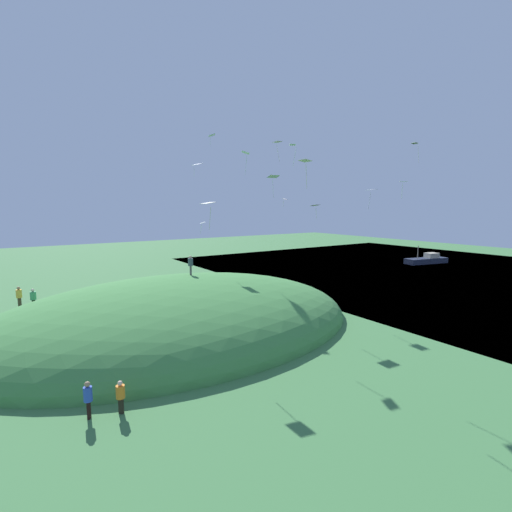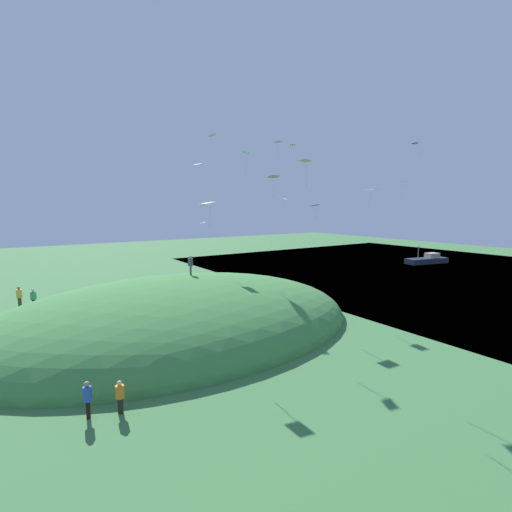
{
  "view_description": "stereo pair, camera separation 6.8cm",
  "coord_description": "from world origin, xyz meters",
  "px_view_note": "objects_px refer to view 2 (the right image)",
  "views": [
    {
      "loc": [
        20.34,
        27.42,
        9.87
      ],
      "look_at": [
        1.33,
        -0.76,
        5.35
      ],
      "focal_mm": 25.8,
      "sensor_mm": 36.0,
      "label": 1
    },
    {
      "loc": [
        20.28,
        27.46,
        9.87
      ],
      "look_at": [
        1.33,
        -0.76,
        5.35
      ],
      "focal_mm": 25.8,
      "sensor_mm": 36.0,
      "label": 2
    }
  ],
  "objects_px": {
    "kite_5": "(371,191)",
    "person_watching_kites": "(120,393)",
    "kite_10": "(208,204)",
    "kite_4": "(212,136)",
    "kite_7": "(305,162)",
    "kite_13": "(203,223)",
    "kite_9": "(273,177)",
    "kite_3": "(293,147)",
    "person_near_shore": "(190,263)",
    "kite_12": "(245,154)",
    "kite_6": "(278,143)",
    "kite_11": "(285,200)",
    "kite_1": "(403,183)",
    "person_walking_path": "(19,294)",
    "kite_8": "(197,165)",
    "person_with_child": "(87,395)",
    "boat_on_lake": "(427,260)",
    "kite_2": "(416,146)",
    "person_on_hilltop": "(33,297)",
    "kite_0": "(315,206)"
  },
  "relations": [
    {
      "from": "kite_5",
      "to": "person_watching_kites",
      "type": "bearing_deg",
      "value": 16.76
    },
    {
      "from": "kite_5",
      "to": "kite_10",
      "type": "height_order",
      "value": "kite_5"
    },
    {
      "from": "kite_4",
      "to": "kite_7",
      "type": "distance_m",
      "value": 20.68
    },
    {
      "from": "kite_13",
      "to": "kite_5",
      "type": "bearing_deg",
      "value": 132.94
    },
    {
      "from": "kite_9",
      "to": "kite_3",
      "type": "bearing_deg",
      "value": 66.91
    },
    {
      "from": "person_near_shore",
      "to": "kite_12",
      "type": "distance_m",
      "value": 10.7
    },
    {
      "from": "kite_6",
      "to": "kite_11",
      "type": "relative_size",
      "value": 2.09
    },
    {
      "from": "kite_1",
      "to": "kite_3",
      "type": "relative_size",
      "value": 0.89
    },
    {
      "from": "kite_3",
      "to": "person_walking_path",
      "type": "bearing_deg",
      "value": -31.82
    },
    {
      "from": "kite_1",
      "to": "kite_7",
      "type": "height_order",
      "value": "kite_7"
    },
    {
      "from": "kite_9",
      "to": "kite_8",
      "type": "bearing_deg",
      "value": -61.05
    },
    {
      "from": "kite_1",
      "to": "kite_4",
      "type": "bearing_deg",
      "value": -67.02
    },
    {
      "from": "person_with_child",
      "to": "person_watching_kites",
      "type": "xyz_separation_m",
      "value": [
        -1.37,
        0.4,
        -0.13
      ]
    },
    {
      "from": "boat_on_lake",
      "to": "kite_6",
      "type": "height_order",
      "value": "kite_6"
    },
    {
      "from": "kite_2",
      "to": "kite_3",
      "type": "xyz_separation_m",
      "value": [
        13.58,
        -1.66,
        -1.09
      ]
    },
    {
      "from": "kite_3",
      "to": "kite_9",
      "type": "bearing_deg",
      "value": -113.09
    },
    {
      "from": "person_with_child",
      "to": "kite_6",
      "type": "relative_size",
      "value": 0.82
    },
    {
      "from": "kite_10",
      "to": "kite_12",
      "type": "height_order",
      "value": "kite_12"
    },
    {
      "from": "person_on_hilltop",
      "to": "kite_11",
      "type": "distance_m",
      "value": 29.51
    },
    {
      "from": "kite_9",
      "to": "kite_10",
      "type": "xyz_separation_m",
      "value": [
        9.6,
        5.23,
        -2.61
      ]
    },
    {
      "from": "person_on_hilltop",
      "to": "kite_0",
      "type": "relative_size",
      "value": 1.21
    },
    {
      "from": "person_near_shore",
      "to": "person_watching_kites",
      "type": "xyz_separation_m",
      "value": [
        9.21,
        12.36,
        -3.97
      ]
    },
    {
      "from": "kite_9",
      "to": "kite_10",
      "type": "bearing_deg",
      "value": 28.59
    },
    {
      "from": "kite_7",
      "to": "kite_8",
      "type": "relative_size",
      "value": 1.4
    },
    {
      "from": "kite_0",
      "to": "kite_12",
      "type": "distance_m",
      "value": 11.48
    },
    {
      "from": "person_walking_path",
      "to": "kite_5",
      "type": "height_order",
      "value": "kite_5"
    },
    {
      "from": "kite_12",
      "to": "kite_8",
      "type": "bearing_deg",
      "value": -86.35
    },
    {
      "from": "person_near_shore",
      "to": "kite_4",
      "type": "xyz_separation_m",
      "value": [
        -7.03,
        -9.17,
        13.01
      ]
    },
    {
      "from": "kite_12",
      "to": "person_on_hilltop",
      "type": "bearing_deg",
      "value": -27.41
    },
    {
      "from": "boat_on_lake",
      "to": "kite_10",
      "type": "bearing_deg",
      "value": -153.15
    },
    {
      "from": "person_with_child",
      "to": "kite_6",
      "type": "xyz_separation_m",
      "value": [
        -23.8,
        -16.85,
        16.01
      ]
    },
    {
      "from": "kite_8",
      "to": "kite_12",
      "type": "relative_size",
      "value": 0.68
    },
    {
      "from": "person_walking_path",
      "to": "kite_6",
      "type": "height_order",
      "value": "kite_6"
    },
    {
      "from": "kite_6",
      "to": "kite_8",
      "type": "height_order",
      "value": "kite_6"
    },
    {
      "from": "person_near_shore",
      "to": "kite_13",
      "type": "distance_m",
      "value": 12.15
    },
    {
      "from": "kite_0",
      "to": "kite_2",
      "type": "height_order",
      "value": "kite_2"
    },
    {
      "from": "person_near_shore",
      "to": "kite_9",
      "type": "xyz_separation_m",
      "value": [
        -8.31,
        0.95,
        7.69
      ]
    },
    {
      "from": "person_with_child",
      "to": "kite_7",
      "type": "relative_size",
      "value": 0.95
    },
    {
      "from": "kite_7",
      "to": "kite_13",
      "type": "relative_size",
      "value": 1.36
    },
    {
      "from": "kite_8",
      "to": "kite_10",
      "type": "bearing_deg",
      "value": 67.76
    },
    {
      "from": "person_on_hilltop",
      "to": "kite_12",
      "type": "relative_size",
      "value": 0.91
    },
    {
      "from": "person_with_child",
      "to": "kite_0",
      "type": "bearing_deg",
      "value": -34.68
    },
    {
      "from": "boat_on_lake",
      "to": "person_walking_path",
      "type": "bearing_deg",
      "value": -165.86
    },
    {
      "from": "kite_7",
      "to": "kite_12",
      "type": "xyz_separation_m",
      "value": [
        -0.77,
        -8.71,
        1.64
      ]
    },
    {
      "from": "person_on_hilltop",
      "to": "kite_3",
      "type": "height_order",
      "value": "kite_3"
    },
    {
      "from": "kite_3",
      "to": "person_near_shore",
      "type": "bearing_deg",
      "value": -49.8
    },
    {
      "from": "kite_2",
      "to": "kite_13",
      "type": "height_order",
      "value": "kite_2"
    },
    {
      "from": "kite_6",
      "to": "kite_13",
      "type": "xyz_separation_m",
      "value": [
        7.14,
        -5.2,
        -9.21
      ]
    },
    {
      "from": "kite_10",
      "to": "kite_13",
      "type": "xyz_separation_m",
      "value": [
        -7.37,
        -16.27,
        -2.11
      ]
    },
    {
      "from": "person_on_hilltop",
      "to": "kite_5",
      "type": "bearing_deg",
      "value": 158.96
    }
  ]
}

